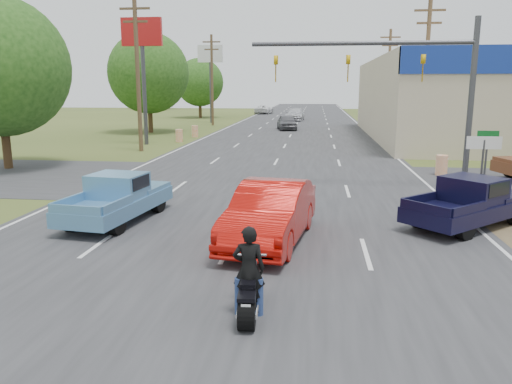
# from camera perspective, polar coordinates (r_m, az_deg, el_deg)

# --- Properties ---
(main_road) EXTENTS (15.00, 180.00, 0.02)m
(main_road) POSITION_cam_1_polar(r_m,az_deg,el_deg) (44.80, 3.94, 6.41)
(main_road) COLOR #2D2D30
(main_road) RESTS_ON ground
(cross_road) EXTENTS (120.00, 10.00, 0.02)m
(cross_road) POSITION_cam_1_polar(r_m,az_deg,el_deg) (23.04, 1.13, 1.30)
(cross_road) COLOR #2D2D30
(cross_road) RESTS_ON ground
(utility_pole_2) EXTENTS (2.00, 0.28, 10.00)m
(utility_pole_2) POSITION_cam_1_polar(r_m,az_deg,el_deg) (36.30, 18.85, 12.95)
(utility_pole_2) COLOR #4C3823
(utility_pole_2) RESTS_ON ground
(utility_pole_3) EXTENTS (2.00, 0.28, 10.00)m
(utility_pole_3) POSITION_cam_1_polar(r_m,az_deg,el_deg) (54.05, 14.89, 12.61)
(utility_pole_3) COLOR #4C3823
(utility_pole_3) RESTS_ON ground
(utility_pole_5) EXTENTS (2.00, 0.28, 10.00)m
(utility_pole_5) POSITION_cam_1_polar(r_m,az_deg,el_deg) (34.61, -13.38, 13.34)
(utility_pole_5) COLOR #4C3823
(utility_pole_5) RESTS_ON ground
(utility_pole_6) EXTENTS (2.00, 0.28, 10.00)m
(utility_pole_6) POSITION_cam_1_polar(r_m,az_deg,el_deg) (57.76, -5.05, 12.88)
(utility_pole_6) COLOR #4C3823
(utility_pole_6) RESTS_ON ground
(tree_1) EXTENTS (7.56, 7.56, 9.36)m
(tree_1) POSITION_cam_1_polar(r_m,az_deg,el_deg) (49.15, -12.19, 13.16)
(tree_1) COLOR #422D19
(tree_1) RESTS_ON ground
(tree_2) EXTENTS (6.72, 6.72, 8.32)m
(tree_2) POSITION_cam_1_polar(r_m,az_deg,el_deg) (72.44, -6.46, 12.34)
(tree_2) COLOR #422D19
(tree_2) RESTS_ON ground
(tree_5) EXTENTS (7.98, 7.98, 9.88)m
(tree_5) POSITION_cam_1_polar(r_m,az_deg,el_deg) (103.36, 22.90, 11.85)
(tree_5) COLOR #422D19
(tree_5) RESTS_ON ground
(tree_6) EXTENTS (8.82, 8.82, 10.92)m
(tree_6) POSITION_cam_1_polar(r_m,az_deg,el_deg) (104.66, -11.43, 12.86)
(tree_6) COLOR #422D19
(tree_6) RESTS_ON ground
(barrel_0) EXTENTS (0.56, 0.56, 1.00)m
(barrel_0) POSITION_cam_1_polar(r_m,az_deg,el_deg) (17.92, 25.43, -1.32)
(barrel_0) COLOR orange
(barrel_0) RESTS_ON ground
(barrel_1) EXTENTS (0.56, 0.56, 1.00)m
(barrel_1) POSITION_cam_1_polar(r_m,az_deg,el_deg) (26.06, 20.45, 2.88)
(barrel_1) COLOR orange
(barrel_1) RESTS_ON ground
(barrel_2) EXTENTS (0.56, 0.56, 1.00)m
(barrel_2) POSITION_cam_1_polar(r_m,az_deg,el_deg) (40.18, -8.77, 6.39)
(barrel_2) COLOR orange
(barrel_2) RESTS_ON ground
(barrel_3) EXTENTS (0.56, 0.56, 1.00)m
(barrel_3) POSITION_cam_1_polar(r_m,az_deg,el_deg) (43.96, -7.00, 6.89)
(barrel_3) COLOR orange
(barrel_3) RESTS_ON ground
(pole_sign_left_near) EXTENTS (3.00, 0.35, 9.20)m
(pole_sign_left_near) POSITION_cam_1_polar(r_m,az_deg,el_deg) (38.81, -12.87, 15.91)
(pole_sign_left_near) COLOR #3F3F44
(pole_sign_left_near) RESTS_ON ground
(pole_sign_left_far) EXTENTS (3.00, 0.35, 9.20)m
(pole_sign_left_far) POSITION_cam_1_polar(r_m,az_deg,el_deg) (61.94, -5.24, 14.52)
(pole_sign_left_far) COLOR #3F3F44
(pole_sign_left_far) RESTS_ON ground
(lane_sign) EXTENTS (1.20, 0.08, 2.52)m
(lane_sign) POSITION_cam_1_polar(r_m,az_deg,el_deg) (19.62, 24.53, 3.98)
(lane_sign) COLOR #3F3F44
(lane_sign) RESTS_ON ground
(street_name_sign) EXTENTS (0.80, 0.08, 2.61)m
(street_name_sign) POSITION_cam_1_polar(r_m,az_deg,el_deg) (21.26, 24.80, 3.69)
(street_name_sign) COLOR #3F3F44
(street_name_sign) RESTS_ON ground
(signal_mast) EXTENTS (9.12, 0.40, 7.00)m
(signal_mast) POSITION_cam_1_polar(r_m,az_deg,el_deg) (21.85, 16.70, 12.88)
(signal_mast) COLOR #3F3F44
(signal_mast) RESTS_ON ground
(red_convertible) EXTENTS (2.46, 5.22, 1.65)m
(red_convertible) POSITION_cam_1_polar(r_m,az_deg,el_deg) (13.75, 1.64, -2.46)
(red_convertible) COLOR #AF0E08
(red_convertible) RESTS_ON ground
(motorcycle) EXTENTS (0.61, 1.98, 1.00)m
(motorcycle) POSITION_cam_1_polar(r_m,az_deg,el_deg) (9.49, -0.83, -11.62)
(motorcycle) COLOR black
(motorcycle) RESTS_ON ground
(rider) EXTENTS (0.63, 0.43, 1.66)m
(rider) POSITION_cam_1_polar(r_m,az_deg,el_deg) (9.38, -0.82, -9.37)
(rider) COLOR black
(rider) RESTS_ON ground
(blue_pickup) EXTENTS (2.38, 4.83, 1.54)m
(blue_pickup) POSITION_cam_1_polar(r_m,az_deg,el_deg) (16.63, -15.41, -0.55)
(blue_pickup) COLOR black
(blue_pickup) RESTS_ON ground
(navy_pickup) EXTENTS (4.62, 4.47, 1.54)m
(navy_pickup) POSITION_cam_1_polar(r_m,az_deg,el_deg) (16.78, 23.45, -1.00)
(navy_pickup) COLOR black
(navy_pickup) RESTS_ON ground
(distant_car_grey) EXTENTS (2.49, 4.70, 1.52)m
(distant_car_grey) POSITION_cam_1_polar(r_m,az_deg,el_deg) (51.42, 3.54, 7.96)
(distant_car_grey) COLOR #5B5A5F
(distant_car_grey) RESTS_ON ground
(distant_car_silver) EXTENTS (2.60, 5.55, 1.57)m
(distant_car_silver) POSITION_cam_1_polar(r_m,az_deg,el_deg) (66.18, 4.48, 8.82)
(distant_car_silver) COLOR silver
(distant_car_silver) RESTS_ON ground
(distant_car_white) EXTENTS (2.92, 5.39, 1.43)m
(distant_car_white) POSITION_cam_1_polar(r_m,az_deg,el_deg) (83.17, 0.92, 9.42)
(distant_car_white) COLOR white
(distant_car_white) RESTS_ON ground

